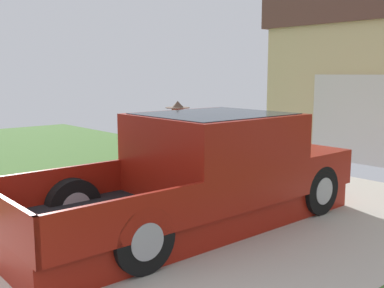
% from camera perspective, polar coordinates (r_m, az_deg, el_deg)
% --- Properties ---
extents(pickup_truck, '(2.17, 5.53, 1.68)m').
position_cam_1_polar(pickup_truck, '(7.09, 2.28, -3.63)').
color(pickup_truck, maroon).
rests_on(pickup_truck, ground).
extents(person_with_hat, '(0.46, 0.44, 1.78)m').
position_cam_1_polar(person_with_hat, '(8.46, -1.78, 0.35)').
color(person_with_hat, brown).
rests_on(person_with_hat, ground).
extents(handbag, '(0.34, 0.14, 0.41)m').
position_cam_1_polar(handbag, '(8.51, -2.85, -5.87)').
color(handbag, brown).
rests_on(handbag, ground).
extents(wheeled_trash_bin, '(0.60, 0.72, 1.08)m').
position_cam_1_polar(wheeled_trash_bin, '(11.51, 4.29, 0.32)').
color(wheeled_trash_bin, '#424247').
rests_on(wheeled_trash_bin, ground).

